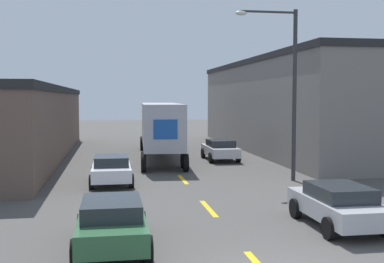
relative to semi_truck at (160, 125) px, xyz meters
name	(u,v)px	position (x,y,z in m)	size (l,w,h in m)	color
road_centerline	(209,208)	(0.26, -15.51, -2.25)	(0.20, 15.53, 0.01)	gold
warehouse_right	(326,105)	(13.77, 3.51, 1.26)	(13.98, 27.96, 7.03)	slate
semi_truck	(160,125)	(0.00, 0.00, 0.00)	(3.37, 14.56, 3.73)	black
parked_car_left_near	(112,222)	(-3.28, -19.67, -1.53)	(2.00, 4.14, 1.36)	#2D5B38
parked_car_right_far	(220,149)	(3.79, -2.01, -1.53)	(2.00, 4.14, 1.36)	silver
parked_car_right_near	(338,204)	(3.79, -18.66, -1.53)	(2.00, 4.14, 1.36)	#B2B2B7
parked_car_left_far	(111,169)	(-3.28, -9.70, -1.53)	(2.00, 4.14, 1.36)	silver
street_lamp	(287,81)	(5.23, -10.26, 2.63)	(3.11, 0.32, 8.36)	#2D2D30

